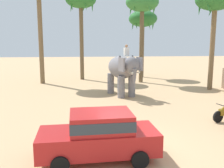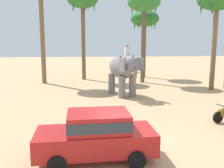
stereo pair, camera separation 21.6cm
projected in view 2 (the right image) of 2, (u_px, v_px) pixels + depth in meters
name	position (u px, v px, depth m)	size (l,w,h in m)	color
ground_plane	(130.00, 150.00, 9.61)	(120.00, 120.00, 0.00)	tan
car_sedan_foreground	(97.00, 134.00, 8.70)	(4.17, 2.02, 1.70)	red
elephant_with_mahout	(123.00, 70.00, 18.97)	(2.61, 4.01, 3.88)	slate
palm_tree_behind_elephant	(145.00, 20.00, 28.27)	(3.20, 3.20, 7.53)	brown
palm_tree_near_hut	(217.00, 2.00, 20.45)	(3.20, 3.20, 8.39)	brown
palm_tree_left_of_road	(144.00, 5.00, 24.35)	(3.20, 3.20, 8.75)	brown
palm_tree_leaning_seaward	(83.00, 3.00, 26.28)	(3.20, 3.20, 9.33)	brown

